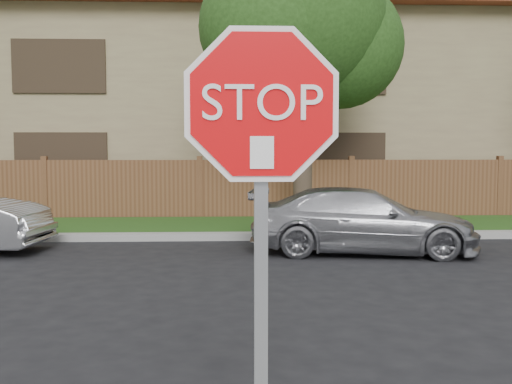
{
  "coord_description": "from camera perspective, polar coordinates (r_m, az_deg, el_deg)",
  "views": [
    {
      "loc": [
        0.79,
        -4.27,
        1.96
      ],
      "look_at": [
        0.94,
        -0.9,
        1.7
      ],
      "focal_mm": 42.0,
      "sensor_mm": 36.0,
      "label": 1
    }
  ],
  "objects": [
    {
      "name": "far_curb",
      "position": [
        12.59,
        -6.09,
        -4.24
      ],
      "size": [
        70.0,
        0.3,
        0.15
      ],
      "primitive_type": "cube",
      "color": "gray",
      "rests_on": "ground"
    },
    {
      "name": "grass_strip",
      "position": [
        14.22,
        -5.68,
        -3.3
      ],
      "size": [
        70.0,
        3.0,
        0.12
      ],
      "primitive_type": "cube",
      "color": "#1E4714",
      "rests_on": "ground"
    },
    {
      "name": "fence",
      "position": [
        15.74,
        -5.38,
        0.15
      ],
      "size": [
        70.0,
        0.12,
        1.6
      ],
      "primitive_type": "cube",
      "color": "brown",
      "rests_on": "ground"
    },
    {
      "name": "apartment_building",
      "position": [
        21.35,
        -4.67,
        8.6
      ],
      "size": [
        35.2,
        9.2,
        7.2
      ],
      "color": "#8B7956",
      "rests_on": "ground"
    },
    {
      "name": "tree_mid",
      "position": [
        14.25,
        4.7,
        16.18
      ],
      "size": [
        4.8,
        3.9,
        7.35
      ],
      "color": "#382B21",
      "rests_on": "ground"
    },
    {
      "name": "stop_sign",
      "position": [
        2.8,
        0.52,
        1.73
      ],
      "size": [
        1.01,
        0.13,
        2.55
      ],
      "color": "gray",
      "rests_on": "sidewalk_near"
    },
    {
      "name": "sedan_right",
      "position": [
        11.15,
        10.13,
        -2.69
      ],
      "size": [
        4.31,
        2.24,
        1.19
      ],
      "primitive_type": "imported",
      "rotation": [
        0.0,
        0.0,
        1.43
      ],
      "color": "#9F9FA5",
      "rests_on": "ground"
    }
  ]
}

